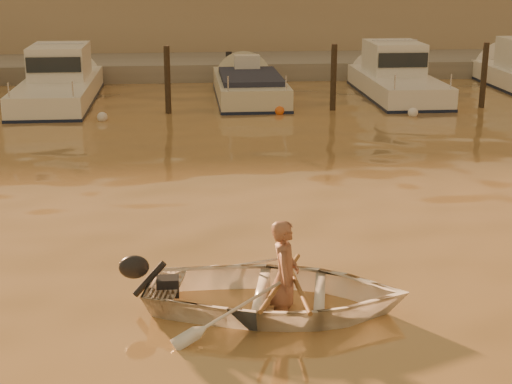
{
  "coord_description": "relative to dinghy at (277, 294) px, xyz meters",
  "views": [
    {
      "loc": [
        0.24,
        -9.55,
        4.58
      ],
      "look_at": [
        1.42,
        2.98,
        0.75
      ],
      "focal_mm": 55.0,
      "sensor_mm": 36.0,
      "label": 1
    }
  ],
  "objects": [
    {
      "name": "piling_3",
      "position": [
        3.38,
        13.82,
        0.66
      ],
      "size": [
        0.18,
        0.18,
        2.2
      ],
      "primitive_type": "cylinder",
      "color": "#2D2319",
      "rests_on": "ground_plane"
    },
    {
      "name": "waterfront_building",
      "position": [
        -1.42,
        27.02,
        2.16
      ],
      "size": [
        46.0,
        7.0,
        4.8
      ],
      "primitive_type": "cube",
      "color": "#9E8466",
      "rests_on": "quay"
    },
    {
      "name": "quay",
      "position": [
        -1.42,
        21.52,
        -0.09
      ],
      "size": [
        52.0,
        4.0,
        1.0
      ],
      "primitive_type": "cube",
      "color": "gray",
      "rests_on": "ground_plane"
    },
    {
      "name": "outboard_motor",
      "position": [
        -1.47,
        0.28,
        0.04
      ],
      "size": [
        0.96,
        0.56,
        0.7
      ],
      "primitive_type": null,
      "rotation": [
        0.0,
        0.0,
        -0.19
      ],
      "color": "black",
      "rests_on": "dinghy"
    },
    {
      "name": "oar_port",
      "position": [
        0.25,
        -0.05,
        0.18
      ],
      "size": [
        0.1,
        2.1,
        0.13
      ],
      "primitive_type": "cylinder",
      "rotation": [
        1.54,
        0.0,
        0.02
      ],
      "color": "brown",
      "rests_on": "dinghy"
    },
    {
      "name": "fender_d",
      "position": [
        1.68,
        13.38,
        -0.14
      ],
      "size": [
        0.3,
        0.3,
        0.3
      ],
      "primitive_type": "sphere",
      "color": "orange",
      "rests_on": "ground_plane"
    },
    {
      "name": "dinghy",
      "position": [
        0.0,
        0.0,
        0.0
      ],
      "size": [
        3.9,
        3.11,
        0.72
      ],
      "primitive_type": "imported",
      "rotation": [
        0.0,
        0.0,
        1.38
      ],
      "color": "white",
      "rests_on": "ground_plane"
    },
    {
      "name": "person",
      "position": [
        0.1,
        -0.02,
        0.24
      ],
      "size": [
        0.48,
        0.63,
        1.57
      ],
      "primitive_type": "imported",
      "rotation": [
        0.0,
        0.0,
        1.38
      ],
      "color": "#8E5D47",
      "rests_on": "dinghy"
    },
    {
      "name": "piling_2",
      "position": [
        -1.62,
        13.82,
        0.66
      ],
      "size": [
        0.18,
        0.18,
        2.2
      ],
      "primitive_type": "cylinder",
      "color": "#2D2319",
      "rests_on": "ground_plane"
    },
    {
      "name": "moored_boat_4",
      "position": [
        5.98,
        16.02,
        0.38
      ],
      "size": [
        2.15,
        6.65,
        1.75
      ],
      "primitive_type": null,
      "color": "white",
      "rests_on": "ground_plane"
    },
    {
      "name": "fender_e",
      "position": [
        5.57,
        12.7,
        -0.14
      ],
      "size": [
        0.3,
        0.3,
        0.3
      ],
      "primitive_type": "sphere",
      "color": "silver",
      "rests_on": "ground_plane"
    },
    {
      "name": "oar_starboard",
      "position": [
        0.05,
        -0.01,
        0.18
      ],
      "size": [
        0.81,
        1.98,
        0.13
      ],
      "primitive_type": "cylinder",
      "rotation": [
        1.54,
        0.0,
        -0.36
      ],
      "color": "brown",
      "rests_on": "dinghy"
    },
    {
      "name": "moored_boat_3",
      "position": [
        1.02,
        16.02,
        -0.02
      ],
      "size": [
        2.15,
        6.18,
        0.95
      ],
      "primitive_type": null,
      "color": "beige",
      "rests_on": "ground_plane"
    },
    {
      "name": "ground_plane",
      "position": [
        -1.42,
        0.02,
        -0.24
      ],
      "size": [
        160.0,
        160.0,
        0.0
      ],
      "primitive_type": "plane",
      "color": "olive",
      "rests_on": "ground"
    },
    {
      "name": "fender_c",
      "position": [
        -3.5,
        12.88,
        -0.14
      ],
      "size": [
        0.3,
        0.3,
        0.3
      ],
      "primitive_type": "sphere",
      "color": "silver",
      "rests_on": "ground_plane"
    },
    {
      "name": "moored_boat_2",
      "position": [
        -5.16,
        16.02,
        0.38
      ],
      "size": [
        2.21,
        7.42,
        1.75
      ],
      "primitive_type": null,
      "color": "white",
      "rests_on": "ground_plane"
    },
    {
      "name": "piling_4",
      "position": [
        8.08,
        13.82,
        0.66
      ],
      "size": [
        0.18,
        0.18,
        2.2
      ],
      "primitive_type": "cylinder",
      "color": "#2D2319",
      "rests_on": "ground_plane"
    }
  ]
}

